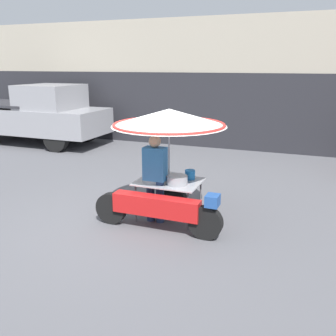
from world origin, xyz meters
TOP-DOWN VIEW (x-y plane):
  - ground_plane at (0.00, 0.00)m, footprint 36.00×36.00m
  - shopfront_building at (0.00, 7.53)m, footprint 28.00×2.06m
  - vendor_motorcycle_cart at (0.58, 0.48)m, footprint 2.22×1.95m
  - vendor_person at (0.41, 0.31)m, footprint 0.38×0.22m
  - pickup_truck at (-6.03, 5.00)m, footprint 5.22×1.96m

SIDE VIEW (x-z plane):
  - ground_plane at x=0.00m, z-range 0.00..0.00m
  - vendor_person at x=0.41m, z-range 0.09..1.61m
  - pickup_truck at x=-6.03m, z-range -0.02..1.99m
  - vendor_motorcycle_cart at x=0.58m, z-range 0.55..2.49m
  - shopfront_building at x=0.00m, z-range -0.01..4.08m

